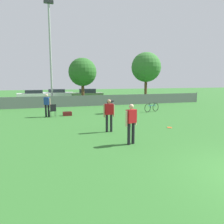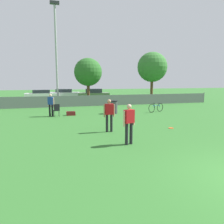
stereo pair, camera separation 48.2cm
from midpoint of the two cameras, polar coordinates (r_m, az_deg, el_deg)
The scene contains 15 objects.
fence_backline at distance 22.76m, azimuth -1.87°, elevation 3.05°, with size 25.02×0.07×1.21m.
light_pole at distance 22.96m, azimuth -13.80°, elevation 16.12°, with size 0.90×0.36×10.12m.
tree_near_pole at distance 23.92m, azimuth -5.70°, elevation 10.30°, with size 2.99×2.99×5.00m.
tree_far_right at distance 26.58m, azimuth 10.98°, elevation 11.42°, with size 3.49×3.49×5.91m.
player_defender_red at distance 8.93m, azimuth 6.01°, elevation -2.42°, with size 0.56×0.34×1.67m.
player_thrower_red at distance 11.08m, azimuth 0.50°, elevation -0.29°, with size 0.59×0.22×1.67m.
spectator_in_blue at distance 16.46m, azimuth -14.90°, elevation 2.16°, with size 0.48×0.41×1.64m.
frisbee_disc at distance 12.55m, azimuth 16.24°, elevation -4.06°, with size 0.28×0.28×0.03m.
folding_chair_sideline at distance 16.33m, azimuth -13.46°, elevation 0.65°, with size 0.47×0.47×0.92m.
bicycle_sideline at distance 18.59m, azimuth 12.14°, elevation 1.12°, with size 1.61×0.64×0.76m.
trash_bin at distance 17.31m, azimuth 1.30°, elevation 1.32°, with size 0.59×0.59×1.04m.
gear_bag_sideline at distance 16.70m, azimuth -9.88°, elevation -0.37°, with size 0.65×0.36×0.32m.
parked_car_white at distance 32.47m, azimuth -17.57°, elevation 4.39°, with size 4.50×1.85×1.31m.
parked_car_silver at distance 33.57m, azimuth -11.96°, elevation 4.76°, with size 4.74×2.45×1.35m.
parked_car_olive at distance 30.03m, azimuth -4.36°, elevation 4.63°, with size 4.39×2.26×1.50m.
Camera 2 is at (-5.26, -4.06, 2.62)m, focal length 35.00 mm.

